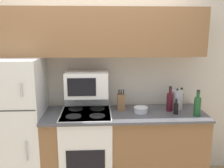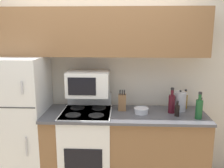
{
  "view_description": "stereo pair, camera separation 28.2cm",
  "coord_description": "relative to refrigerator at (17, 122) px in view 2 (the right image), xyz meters",
  "views": [
    {
      "loc": [
        0.06,
        -2.49,
        1.89
      ],
      "look_at": [
        0.21,
        0.27,
        1.29
      ],
      "focal_mm": 40.0,
      "sensor_mm": 36.0,
      "label": 1
    },
    {
      "loc": [
        0.34,
        -2.49,
        1.89
      ],
      "look_at": [
        0.21,
        0.27,
        1.29
      ],
      "focal_mm": 40.0,
      "sensor_mm": 36.0,
      "label": 2
    }
  ],
  "objects": [
    {
      "name": "wall_back",
      "position": [
        0.94,
        0.35,
        0.48
      ],
      "size": [
        8.0,
        0.05,
        2.55
      ],
      "color": "beige",
      "rests_on": "ground_plane"
    },
    {
      "name": "lower_cabinets",
      "position": [
        1.31,
        -0.02,
        -0.32
      ],
      "size": [
        1.89,
        0.64,
        0.94
      ],
      "color": "brown",
      "rests_on": "ground_plane"
    },
    {
      "name": "refrigerator",
      "position": [
        0.0,
        0.0,
        0.0
      ],
      "size": [
        0.73,
        0.66,
        1.59
      ],
      "color": "white",
      "rests_on": "ground_plane"
    },
    {
      "name": "upper_cabinets",
      "position": [
        0.94,
        0.16,
        1.07
      ],
      "size": [
        2.61,
        0.34,
        0.55
      ],
      "color": "brown",
      "rests_on": "refrigerator"
    },
    {
      "name": "stove",
      "position": [
        0.86,
        -0.03,
        -0.3
      ],
      "size": [
        0.58,
        0.62,
        1.11
      ],
      "color": "white",
      "rests_on": "ground_plane"
    },
    {
      "name": "microwave",
      "position": [
        0.86,
        0.1,
        0.47
      ],
      "size": [
        0.5,
        0.34,
        0.29
      ],
      "color": "white",
      "rests_on": "stove"
    },
    {
      "name": "knife_block",
      "position": [
        1.27,
        0.08,
        0.25
      ],
      "size": [
        0.09,
        0.09,
        0.25
      ],
      "color": "brown",
      "rests_on": "lower_cabinets"
    },
    {
      "name": "bowl",
      "position": [
        1.5,
        -0.03,
        0.18
      ],
      "size": [
        0.17,
        0.17,
        0.07
      ],
      "color": "silver",
      "rests_on": "lower_cabinets"
    },
    {
      "name": "bottle_soy_sauce",
      "position": [
        1.89,
        -0.11,
        0.22
      ],
      "size": [
        0.05,
        0.05,
        0.18
      ],
      "color": "black",
      "rests_on": "lower_cabinets"
    },
    {
      "name": "bottle_hot_sauce",
      "position": [
        2.17,
        -0.04,
        0.22
      ],
      "size": [
        0.05,
        0.05,
        0.2
      ],
      "color": "red",
      "rests_on": "lower_cabinets"
    },
    {
      "name": "bottle_vinegar",
      "position": [
        2.05,
        0.19,
        0.24
      ],
      "size": [
        0.06,
        0.06,
        0.24
      ],
      "color": "olive",
      "rests_on": "lower_cabinets"
    },
    {
      "name": "bottle_wine_red",
      "position": [
        1.85,
        0.01,
        0.26
      ],
      "size": [
        0.08,
        0.08,
        0.3
      ],
      "color": "#470F19",
      "rests_on": "lower_cabinets"
    },
    {
      "name": "bottle_wine_green",
      "position": [
        2.11,
        -0.18,
        0.26
      ],
      "size": [
        0.08,
        0.08,
        0.3
      ],
      "color": "#194C23",
      "rests_on": "lower_cabinets"
    },
    {
      "name": "kettle",
      "position": [
        1.96,
        0.1,
        0.26
      ],
      "size": [
        0.14,
        0.14,
        0.25
      ],
      "color": "#B7B7BC",
      "rests_on": "lower_cabinets"
    }
  ]
}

